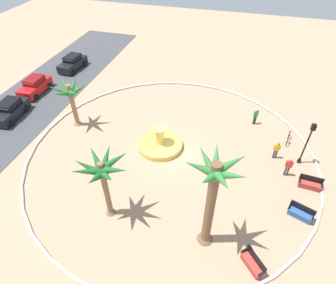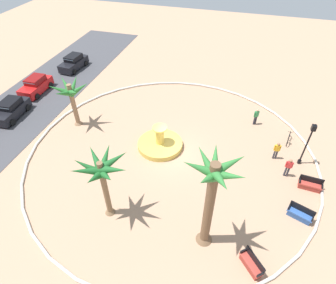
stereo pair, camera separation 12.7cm
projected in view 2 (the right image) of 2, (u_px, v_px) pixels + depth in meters
ground_plane at (171, 153)px, 23.27m from camera, size 80.00×80.00×0.00m
plaza_curb at (171, 152)px, 23.21m from camera, size 23.34×23.34×0.20m
street_asphalt at (9, 121)px, 26.64m from camera, size 48.00×8.00×0.03m
fountain at (160, 144)px, 23.68m from camera, size 3.78×3.78×2.07m
palm_tree_near_fountain at (212, 189)px, 14.21m from camera, size 3.21×3.28×6.89m
palm_tree_by_curb at (71, 94)px, 24.18m from camera, size 3.51×3.40×4.39m
palm_tree_mid_plaza at (101, 172)px, 16.31m from camera, size 3.42×3.45×4.98m
bench_east at (310, 185)px, 20.22m from camera, size 0.63×1.64×1.00m
bench_west at (251, 264)px, 15.85m from camera, size 1.54×1.42×1.00m
bench_north at (300, 214)px, 18.35m from camera, size 1.03×1.67×1.00m
lamppost at (308, 141)px, 20.89m from camera, size 0.32×0.32×3.93m
bicycle_red_frame at (289, 138)px, 24.10m from camera, size 1.70×0.51×0.94m
person_cyclist_helmet at (288, 167)px, 20.75m from camera, size 0.22×0.53×1.70m
person_cyclist_photo at (277, 150)px, 22.21m from camera, size 0.24×0.53×1.64m
person_pedestrian_stroll at (256, 116)px, 25.65m from camera, size 0.36×0.45×1.66m
parked_car_second at (11, 110)px, 26.68m from camera, size 4.12×2.15×1.67m
parked_car_third at (36, 86)px, 30.10m from camera, size 4.04×1.99×1.67m
parked_car_rightmost at (74, 63)px, 34.28m from camera, size 4.11×2.14×1.67m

